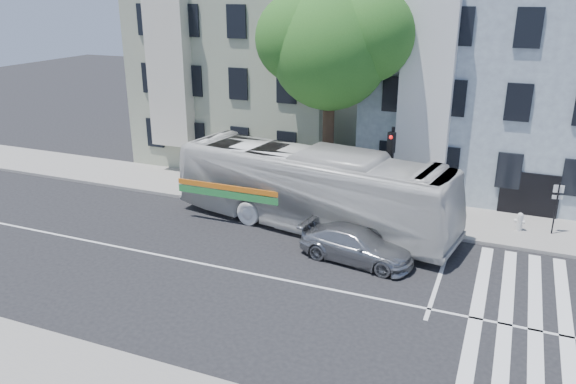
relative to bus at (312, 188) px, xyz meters
The scene contains 11 objects.
ground 5.49m from the bus, 94.34° to the right, with size 120.00×120.00×0.00m, color black.
sidewalk_far 3.35m from the bus, 97.90° to the left, with size 80.00×4.00×0.15m, color gray.
building_left 12.84m from the bus, 126.95° to the left, with size 12.00×10.00×11.00m, color #9AA389.
building_right 12.40m from the bus, 56.09° to the left, with size 12.00×10.00×11.00m, color gray.
street_tree 7.00m from the bus, 95.35° to the left, with size 7.30×5.90×11.10m.
bus is the anchor object (origin of this frame).
sedan 3.99m from the bus, 42.31° to the right, with size 4.59×1.87×1.33m, color #A5A7AB.
hedge 3.25m from the bus, 146.73° to the left, with size 8.50×0.84×0.70m, color #255F1E, non-canonical shape.
traffic_signal 3.70m from the bus, 28.91° to the left, with size 0.45×0.54×4.48m.
fire_hydrant 9.22m from the bus, 17.21° to the left, with size 0.46×0.27×0.82m.
far_sign_pole 10.47m from the bus, 16.05° to the left, with size 0.42×0.18×2.35m.
Camera 1 is at (8.35, -16.98, 10.06)m, focal length 35.00 mm.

